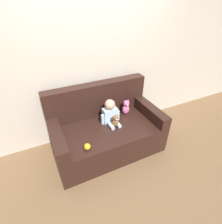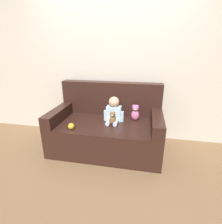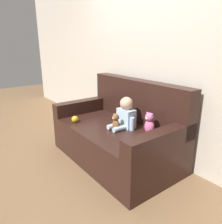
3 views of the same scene
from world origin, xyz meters
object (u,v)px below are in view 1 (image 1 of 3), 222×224
person_baby (110,113)px  plush_toy_side (126,107)px  toy_ball (87,147)px  teddy_bear_brown (115,121)px  couch (105,129)px

person_baby → plush_toy_side: 0.34m
plush_toy_side → toy_ball: plush_toy_side is taller
person_baby → teddy_bear_brown: 0.17m
couch → toy_ball: (-0.43, -0.40, 0.17)m
person_baby → couch: bearing=-170.9°
person_baby → teddy_bear_brown: bearing=-85.9°
couch → plush_toy_side: 0.51m
couch → person_baby: 0.30m
person_baby → plush_toy_side: (0.33, 0.09, -0.04)m
couch → person_baby: size_ratio=4.35×
teddy_bear_brown → plush_toy_side: 0.40m
couch → plush_toy_side: size_ratio=6.48×
teddy_bear_brown → plush_toy_side: plush_toy_side is taller
plush_toy_side → couch: bearing=-166.7°
couch → teddy_bear_brown: size_ratio=8.01×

